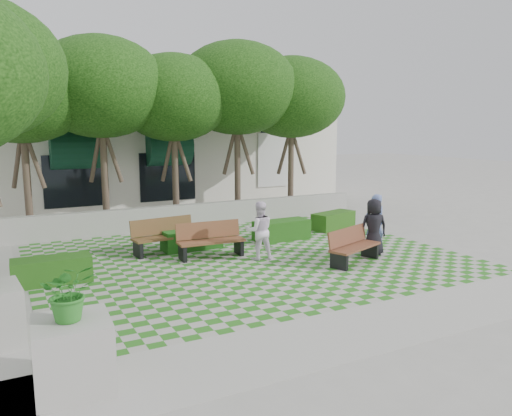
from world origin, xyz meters
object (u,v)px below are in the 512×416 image
bench_west (165,236)px  person_dark (374,227)px  hedge_east (333,221)px  hedge_midright (282,230)px  person_blue (375,224)px  bench_mid (210,241)px  hedge_midleft (192,239)px  person_white (259,231)px  planter_front (72,340)px  bench_east (353,246)px  hedge_west (52,270)px

bench_west → person_dark: person_dark is taller
bench_west → hedge_east: bearing=-2.2°
hedge_east → hedge_midright: (-2.70, -0.69, 0.02)m
bench_west → hedge_east: (6.80, 0.55, -0.19)m
hedge_midright → person_blue: bearing=-60.8°
bench_mid → person_dark: bearing=-21.8°
hedge_midleft → person_white: bearing=-57.3°
planter_front → person_white: planter_front is taller
person_dark → person_white: bearing=-1.0°
person_blue → person_dark: person_blue is taller
hedge_midright → person_white: person_white is taller
hedge_midleft → person_white: 2.51m
bench_east → person_white: bearing=123.4°
hedge_east → hedge_midright: size_ratio=0.95×
hedge_east → planter_front: (-10.48, -7.82, 0.46)m
bench_east → person_blue: (1.31, 0.61, 0.44)m
person_blue → person_dark: 0.29m
hedge_midright → bench_east: bearing=-85.2°
bench_east → bench_west: 5.70m
bench_east → hedge_midright: (-0.29, 3.49, -0.14)m
hedge_midright → person_white: bearing=-134.8°
bench_east → planter_front: (-8.07, -3.64, 0.30)m
hedge_midright → planter_front: bearing=-137.5°
hedge_east → bench_east: bearing=-119.9°
hedge_east → person_blue: (-1.09, -3.57, 0.59)m
bench_east → person_dark: (1.10, 0.43, 0.38)m
hedge_midright → planter_front: size_ratio=1.01×
person_blue → person_white: 3.64m
bench_east → bench_west: bench_west is taller
hedge_east → person_dark: size_ratio=1.07×
bench_east → hedge_midleft: 5.07m
bench_mid → person_blue: person_blue is taller
bench_mid → hedge_midright: (3.06, 1.00, -0.16)m
hedge_midright → person_dark: (1.40, -3.07, 0.52)m
hedge_midleft → planter_front: bearing=-122.0°
hedge_midright → person_dark: size_ratio=1.13×
bench_west → hedge_west: bearing=-161.0°
bench_mid → hedge_east: bench_mid is taller
person_white → person_dark: bearing=175.2°
planter_front → person_dark: bearing=23.9°
hedge_midright → hedge_west: bearing=-168.6°
bench_west → hedge_midleft: bench_west is taller
hedge_midright → person_dark: bearing=-65.5°
planter_front → person_blue: size_ratio=1.05×
hedge_midleft → person_dark: person_dark is taller
hedge_midleft → bench_mid: bearing=-82.3°
person_blue → person_white: bearing=-10.4°
hedge_west → bench_east: bearing=-14.2°
planter_front → person_blue: bearing=24.3°
bench_west → hedge_east: 6.83m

